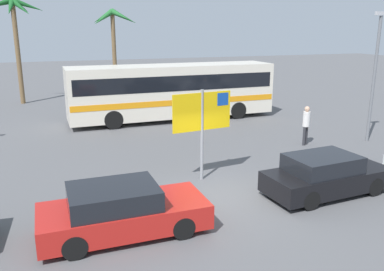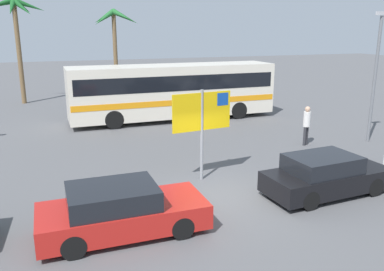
{
  "view_description": "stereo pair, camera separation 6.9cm",
  "coord_description": "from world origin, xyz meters",
  "views": [
    {
      "loc": [
        -5.14,
        -10.71,
        5.17
      ],
      "look_at": [
        -0.04,
        2.94,
        1.3
      ],
      "focal_mm": 37.65,
      "sensor_mm": 36.0,
      "label": 1
    },
    {
      "loc": [
        -5.07,
        -10.73,
        5.17
      ],
      "look_at": [
        -0.04,
        2.94,
        1.3
      ],
      "focal_mm": 37.65,
      "sensor_mm": 36.0,
      "label": 2
    }
  ],
  "objects": [
    {
      "name": "car_black",
      "position": [
        3.11,
        -0.87,
        0.63
      ],
      "size": [
        4.25,
        1.93,
        1.32
      ],
      "rotation": [
        0.0,
        0.0,
        0.06
      ],
      "color": "black",
      "rests_on": "ground"
    },
    {
      "name": "car_red",
      "position": [
        -3.51,
        -1.16,
        0.64
      ],
      "size": [
        4.29,
        1.84,
        1.32
      ],
      "rotation": [
        0.0,
        0.0,
        0.0
      ],
      "color": "red",
      "rests_on": "ground"
    },
    {
      "name": "ground",
      "position": [
        0.0,
        0.0,
        0.0
      ],
      "size": [
        120.0,
        120.0,
        0.0
      ],
      "primitive_type": "plane",
      "color": "#565659"
    },
    {
      "name": "palm_tree_inland",
      "position": [
        -6.52,
        20.17,
        6.01
      ],
      "size": [
        3.94,
        3.89,
        7.23
      ],
      "color": "brown",
      "rests_on": "ground"
    },
    {
      "name": "ferry_sign",
      "position": [
        -0.07,
        1.74,
        2.33
      ],
      "size": [
        2.19,
        0.31,
        3.2
      ],
      "rotation": [
        0.0,
        0.0,
        0.12
      ],
      "color": "gray",
      "rests_on": "ground"
    },
    {
      "name": "pedestrian_near_sign",
      "position": [
        5.95,
        4.14,
        1.07
      ],
      "size": [
        0.32,
        0.32,
        1.8
      ],
      "rotation": [
        0.0,
        0.0,
        2.0
      ],
      "color": "#2D2D33",
      "rests_on": "ground"
    },
    {
      "name": "palm_tree_seaside",
      "position": [
        0.41,
        21.58,
        5.33
      ],
      "size": [
        3.67,
        3.85,
        6.67
      ],
      "color": "brown",
      "rests_on": "ground"
    },
    {
      "name": "lamp_post_right_side",
      "position": [
        9.12,
        3.65,
        3.27
      ],
      "size": [
        0.56,
        0.2,
        5.91
      ],
      "color": "slate",
      "rests_on": "ground"
    },
    {
      "name": "bus_front_coach",
      "position": [
        1.93,
        11.42,
        1.78
      ],
      "size": [
        11.85,
        2.58,
        3.17
      ],
      "color": "silver",
      "rests_on": "ground"
    }
  ]
}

